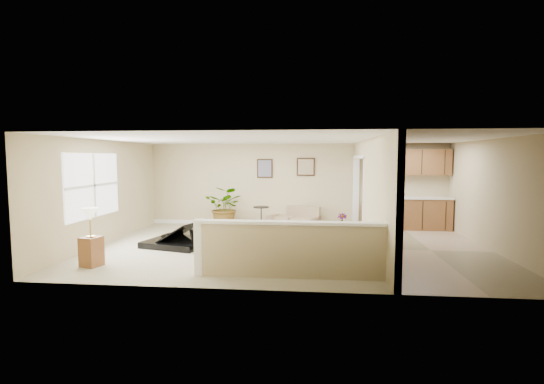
# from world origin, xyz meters

# --- Properties ---
(floor) EXTENTS (9.00, 9.00, 0.00)m
(floor) POSITION_xyz_m (0.00, 0.00, 0.00)
(floor) COLOR #C3BA98
(floor) RESTS_ON ground
(back_wall) EXTENTS (9.00, 0.04, 2.50)m
(back_wall) POSITION_xyz_m (0.00, 3.00, 1.25)
(back_wall) COLOR tan
(back_wall) RESTS_ON floor
(front_wall) EXTENTS (9.00, 0.04, 2.50)m
(front_wall) POSITION_xyz_m (0.00, -3.00, 1.25)
(front_wall) COLOR tan
(front_wall) RESTS_ON floor
(left_wall) EXTENTS (0.04, 6.00, 2.50)m
(left_wall) POSITION_xyz_m (-4.50, 0.00, 1.25)
(left_wall) COLOR tan
(left_wall) RESTS_ON floor
(right_wall) EXTENTS (0.04, 6.00, 2.50)m
(right_wall) POSITION_xyz_m (4.50, 0.00, 1.25)
(right_wall) COLOR tan
(right_wall) RESTS_ON floor
(ceiling) EXTENTS (9.00, 6.00, 0.04)m
(ceiling) POSITION_xyz_m (0.00, 0.00, 2.50)
(ceiling) COLOR white
(ceiling) RESTS_ON back_wall
(kitchen_vinyl) EXTENTS (2.70, 6.00, 0.01)m
(kitchen_vinyl) POSITION_xyz_m (3.15, 0.00, 0.00)
(kitchen_vinyl) COLOR tan
(kitchen_vinyl) RESTS_ON floor
(interior_partition) EXTENTS (0.18, 5.99, 2.50)m
(interior_partition) POSITION_xyz_m (1.80, 0.25, 1.22)
(interior_partition) COLOR tan
(interior_partition) RESTS_ON floor
(pony_half_wall) EXTENTS (3.42, 0.22, 1.00)m
(pony_half_wall) POSITION_xyz_m (0.08, -2.30, 0.52)
(pony_half_wall) COLOR tan
(pony_half_wall) RESTS_ON floor
(left_window) EXTENTS (0.05, 2.15, 1.45)m
(left_window) POSITION_xyz_m (-4.49, -0.50, 1.45)
(left_window) COLOR white
(left_window) RESTS_ON left_wall
(wall_art_left) EXTENTS (0.48, 0.04, 0.58)m
(wall_art_left) POSITION_xyz_m (-0.95, 2.97, 1.75)
(wall_art_left) COLOR #321E12
(wall_art_left) RESTS_ON back_wall
(wall_mirror) EXTENTS (0.55, 0.04, 0.55)m
(wall_mirror) POSITION_xyz_m (0.30, 2.97, 1.80)
(wall_mirror) COLOR #321E12
(wall_mirror) RESTS_ON back_wall
(kitchen_cabinets) EXTENTS (2.36, 0.65, 2.33)m
(kitchen_cabinets) POSITION_xyz_m (3.19, 2.73, 0.87)
(kitchen_cabinets) COLOR brown
(kitchen_cabinets) RESTS_ON floor
(piano) EXTENTS (1.85, 1.86, 1.31)m
(piano) POSITION_xyz_m (-2.70, 0.06, 0.55)
(piano) COLOR black
(piano) RESTS_ON floor
(piano_bench) EXTENTS (0.47, 0.81, 0.51)m
(piano_bench) POSITION_xyz_m (-1.68, -0.44, 0.26)
(piano_bench) COLOR black
(piano_bench) RESTS_ON floor
(loveseat) EXTENTS (1.75, 1.36, 0.82)m
(loveseat) POSITION_xyz_m (-0.05, 2.70, 0.31)
(loveseat) COLOR #9D8864
(loveseat) RESTS_ON floor
(accent_table) EXTENTS (0.46, 0.46, 0.66)m
(accent_table) POSITION_xyz_m (-0.97, 2.27, 0.42)
(accent_table) COLOR black
(accent_table) RESTS_ON floor
(palm_plant) EXTENTS (1.28, 1.16, 1.23)m
(palm_plant) POSITION_xyz_m (-2.06, 2.44, 0.60)
(palm_plant) COLOR black
(palm_plant) RESTS_ON floor
(small_plant) EXTENTS (0.36, 0.36, 0.52)m
(small_plant) POSITION_xyz_m (1.33, 2.05, 0.22)
(small_plant) COLOR black
(small_plant) RESTS_ON floor
(lamp_stand) EXTENTS (0.41, 0.41, 1.13)m
(lamp_stand) POSITION_xyz_m (-3.72, -1.96, 0.48)
(lamp_stand) COLOR brown
(lamp_stand) RESTS_ON floor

